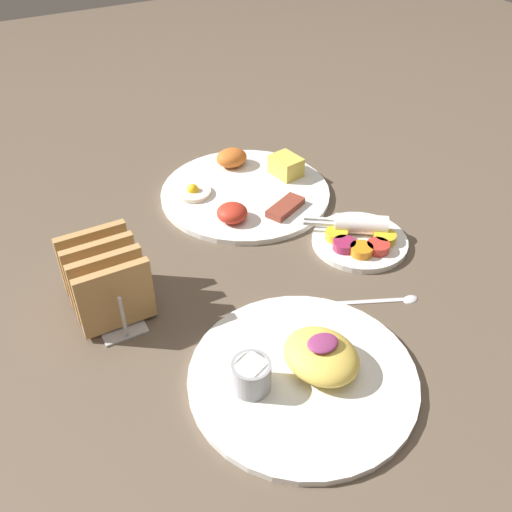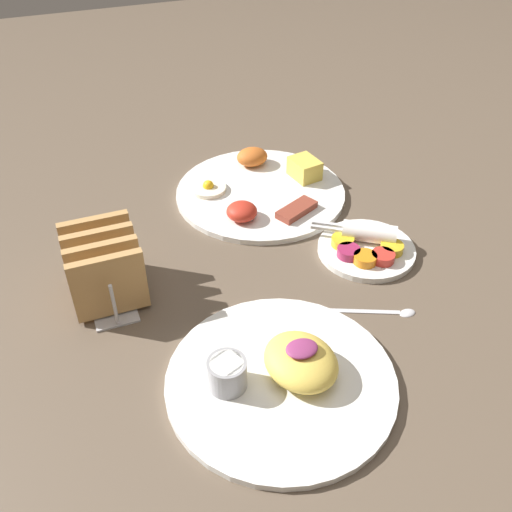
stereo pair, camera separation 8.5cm
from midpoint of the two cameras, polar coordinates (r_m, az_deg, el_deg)
ground_plane at (r=0.87m, az=2.73°, el=-1.89°), size 3.00×3.00×0.00m
plate_breakfast at (r=1.04m, az=2.86°, el=6.63°), size 0.31×0.31×0.05m
plate_condiments at (r=0.92m, az=13.60°, el=0.86°), size 0.15×0.15×0.04m
plate_foreground at (r=0.71m, az=6.11°, el=-11.87°), size 0.29×0.29×0.06m
toast_rack at (r=0.82m, az=-12.10°, el=-1.25°), size 0.10×0.15×0.10m
teaspoon at (r=0.83m, az=15.62°, el=-5.44°), size 0.12×0.06×0.01m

